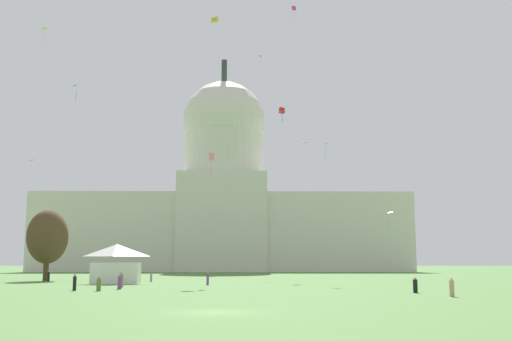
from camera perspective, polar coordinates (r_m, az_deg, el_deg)
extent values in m
plane|color=#4C7538|center=(38.19, -3.83, -13.11)|extent=(800.00, 800.00, 0.00)
cube|color=beige|center=(194.47, -11.58, -5.77)|extent=(57.02, 24.95, 23.59)
cube|color=beige|center=(192.34, 5.45, -5.87)|extent=(57.02, 24.95, 23.59)
cube|color=beige|center=(191.45, -3.11, -4.99)|extent=(26.84, 27.44, 29.59)
cylinder|color=beige|center=(194.33, -3.05, 1.97)|extent=(24.91, 24.91, 17.60)
sphere|color=beige|center=(196.12, -3.03, 4.50)|extent=(26.44, 26.44, 26.44)
cylinder|color=#2D3833|center=(200.64, -2.99, 9.24)|extent=(1.80, 1.80, 7.59)
cube|color=white|center=(88.02, -12.98, -9.35)|extent=(6.57, 4.62, 2.91)
pyramid|color=white|center=(88.02, -12.91, -7.30)|extent=(6.90, 4.85, 1.70)
cylinder|color=#4C3823|center=(103.66, -19.07, -8.53)|extent=(0.88, 0.88, 4.42)
ellipsoid|color=#4C3823|center=(103.73, -18.94, -5.88)|extent=(8.18, 8.55, 8.62)
cylinder|color=#703D93|center=(70.62, -12.66, -10.23)|extent=(0.49, 0.49, 1.40)
sphere|color=#A37556|center=(70.60, -12.63, -9.57)|extent=(0.28, 0.28, 0.24)
cylinder|color=black|center=(68.28, -16.63, -10.11)|extent=(0.46, 0.46, 1.50)
sphere|color=#A37556|center=(68.26, -16.60, -9.38)|extent=(0.31, 0.31, 0.25)
cylinder|color=gray|center=(95.32, -9.80, -9.84)|extent=(0.46, 0.46, 1.33)
sphere|color=brown|center=(95.30, -9.79, -9.37)|extent=(0.31, 0.31, 0.22)
cylinder|color=black|center=(63.13, 14.69, -10.44)|extent=(0.44, 0.44, 1.31)
sphere|color=tan|center=(63.11, 14.67, -9.74)|extent=(0.23, 0.23, 0.23)
cylinder|color=#703D93|center=(81.56, -4.55, -10.14)|extent=(0.39, 0.39, 1.43)
sphere|color=#A37556|center=(81.54, -4.54, -9.57)|extent=(0.26, 0.26, 0.22)
cylinder|color=black|center=(102.41, -18.85, -9.39)|extent=(0.47, 0.47, 1.39)
sphere|color=beige|center=(102.40, -18.83, -8.94)|extent=(0.31, 0.31, 0.22)
cylinder|color=tan|center=(57.07, 17.87, -10.48)|extent=(0.57, 0.57, 1.43)
sphere|color=beige|center=(57.04, 17.83, -9.64)|extent=(0.33, 0.33, 0.24)
cylinder|color=olive|center=(66.93, -14.52, -10.33)|extent=(0.61, 0.61, 1.27)
sphere|color=#A37556|center=(66.91, -14.49, -9.70)|extent=(0.28, 0.28, 0.21)
cylinder|color=olive|center=(74.88, -12.53, -10.07)|extent=(0.61, 0.61, 1.56)
sphere|color=#A37556|center=(74.85, -12.51, -9.38)|extent=(0.31, 0.31, 0.24)
cube|color=white|center=(126.99, -19.25, 12.31)|extent=(1.22, 1.23, 0.55)
cube|color=white|center=(127.14, -19.24, 12.49)|extent=(1.22, 1.23, 0.55)
cylinder|color=yellow|center=(126.47, -19.30, 11.66)|extent=(0.43, 0.32, 2.67)
pyramid|color=blue|center=(114.17, -20.47, 0.72)|extent=(1.72, 1.52, 0.27)
cylinder|color=white|center=(114.09, -20.38, -0.03)|extent=(0.11, 0.15, 1.38)
pyramid|color=green|center=(119.73, -16.40, 7.50)|extent=(1.22, 1.27, 0.24)
cylinder|color=green|center=(119.10, -16.50, 6.73)|extent=(0.23, 0.25, 2.20)
pyramid|color=purple|center=(148.54, 4.63, 2.59)|extent=(1.19, 0.85, 0.20)
cube|color=gold|center=(120.35, -3.90, 13.79)|extent=(1.42, 1.44, 0.77)
cube|color=gold|center=(120.56, -3.89, 14.04)|extent=(1.42, 1.44, 0.77)
pyramid|color=orange|center=(150.93, 0.54, 10.62)|extent=(0.90, 1.75, 0.31)
pyramid|color=#8CD133|center=(109.29, 12.25, -4.12)|extent=(1.16, 1.35, 0.37)
cylinder|color=#33BCDB|center=(109.36, 12.33, -4.94)|extent=(0.18, 0.25, 2.21)
cube|color=pink|center=(84.67, -4.18, 1.33)|extent=(0.73, 0.53, 1.14)
cylinder|color=pink|center=(84.40, -4.27, 0.16)|extent=(0.20, 0.08, 2.37)
cube|color=red|center=(114.32, 2.43, 5.51)|extent=(1.23, 1.19, 0.58)
cube|color=red|center=(114.46, 2.42, 5.78)|extent=(1.23, 1.19, 0.58)
cylinder|color=purple|center=(114.07, 2.48, 4.98)|extent=(0.16, 0.32, 1.72)
pyramid|color=#33BCDB|center=(162.63, 6.47, 2.49)|extent=(1.49, 1.60, 0.12)
cylinder|color=#33BCDB|center=(162.37, 6.51, 1.60)|extent=(0.46, 0.57, 3.41)
cube|color=#D1339E|center=(138.56, 3.57, 14.94)|extent=(1.04, 0.52, 1.11)
cylinder|color=pink|center=(137.96, 3.51, 14.37)|extent=(0.24, 0.28, 1.97)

